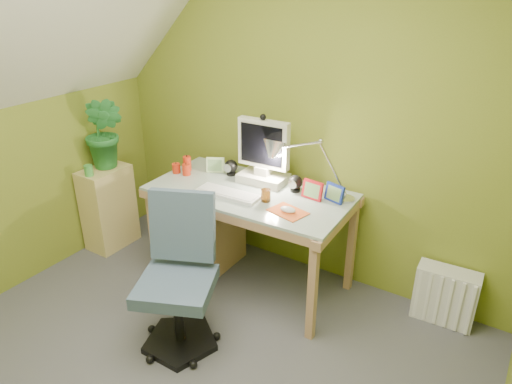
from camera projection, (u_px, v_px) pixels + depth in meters
The scene contains 19 objects.
wall_back at pixel (302, 116), 3.30m from camera, with size 3.20×0.01×2.40m, color olive.
desk at pixel (250, 237), 3.41m from camera, with size 1.40×0.70×0.75m, color tan, non-canonical shape.
monitor at pixel (264, 147), 3.28m from camera, with size 0.38×0.22×0.52m, color silver, non-canonical shape.
speaker_left at pixel (231, 167), 3.48m from camera, with size 0.10×0.10×0.12m, color black, non-canonical shape.
speaker_right at pixel (295, 184), 3.22m from camera, with size 0.10×0.10×0.12m, color black, non-canonical shape.
keyboard at pixel (228, 194), 3.18m from camera, with size 0.45×0.14×0.02m, color white.
mousepad at pixel (288, 212), 2.96m from camera, with size 0.23×0.16×0.01m, color #E35B23.
mouse at pixel (288, 210), 2.95m from camera, with size 0.10×0.07×0.04m, color silver.
amber_tumbler at pixel (266, 195), 3.09m from camera, with size 0.06×0.06×0.08m, color brown.
candle_cluster at pixel (184, 165), 3.53m from camera, with size 0.15×0.13×0.11m, color red, non-canonical shape.
photo_frame_red at pixel (312, 190), 3.11m from camera, with size 0.15×0.02×0.13m, color red.
photo_frame_blue at pixel (334, 193), 3.08m from camera, with size 0.14×0.02×0.12m, color #162B9A.
photo_frame_green at pixel (215, 165), 3.53m from camera, with size 0.13×0.02×0.12m, color #BCD995.
desk_lamp at pixel (323, 155), 3.04m from camera, with size 0.56×0.24×0.60m, color silver, non-canonical shape.
side_ledge at pixel (109, 207), 3.91m from camera, with size 0.26×0.39×0.69m, color #D8BE71.
potted_plant at pixel (105, 133), 3.66m from camera, with size 0.32×0.26×0.59m, color #267230.
green_cup at pixel (89, 171), 3.62m from camera, with size 0.07×0.07×0.09m, color green.
task_chair at pixel (176, 285), 2.77m from camera, with size 0.49×0.49×0.89m, color #405369, non-canonical shape.
radiator at pixel (445, 295), 3.09m from camera, with size 0.39×0.16×0.39m, color silver.
Camera 1 is at (1.46, -1.28, 2.12)m, focal length 33.00 mm.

